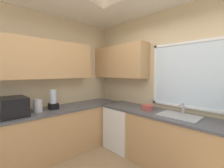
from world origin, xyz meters
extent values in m
cube|color=beige|center=(0.00, 1.63, 1.35)|extent=(3.79, 0.06, 2.70)
cube|color=beige|center=(-1.86, 0.00, 1.35)|extent=(0.06, 3.33, 2.70)
cube|color=silver|center=(0.26, 1.60, 1.52)|extent=(1.15, 0.02, 1.02)
cube|color=white|center=(0.26, 1.59, 2.05)|extent=(1.23, 0.04, 0.04)
cube|color=white|center=(0.26, 1.59, 0.99)|extent=(1.23, 0.04, 0.04)
cube|color=white|center=(-0.34, 1.59, 1.52)|extent=(0.04, 0.04, 1.10)
cube|color=tan|center=(-1.67, -0.20, 1.80)|extent=(0.32, 2.25, 0.70)
cube|color=tan|center=(-1.15, 1.44, 1.80)|extent=(1.37, 0.32, 0.70)
cone|color=silver|center=(0.00, 0.00, 2.28)|extent=(0.44, 0.44, 0.14)
cube|color=tan|center=(-1.52, 0.00, 0.43)|extent=(0.62, 2.91, 0.85)
cube|color=#4C4C51|center=(-1.52, 0.00, 0.87)|extent=(0.65, 2.94, 0.04)
cube|color=tan|center=(0.21, 1.29, 0.43)|extent=(2.85, 0.62, 0.85)
cube|color=#4C4C51|center=(0.21, 1.29, 0.87)|extent=(2.88, 0.65, 0.04)
cube|color=white|center=(-0.86, 1.26, 0.42)|extent=(0.60, 0.60, 0.85)
cube|color=black|center=(-1.52, -0.55, 1.04)|extent=(0.48, 0.36, 0.29)
cylinder|color=#B7B7BC|center=(-1.50, -0.19, 1.00)|extent=(0.15, 0.15, 0.22)
cube|color=#9EA0A5|center=(0.26, 1.29, 0.90)|extent=(0.59, 0.40, 0.02)
cylinder|color=#B7B7BC|center=(0.26, 1.45, 0.98)|extent=(0.03, 0.03, 0.18)
cylinder|color=#B7B7BC|center=(0.26, 1.35, 1.07)|extent=(0.02, 0.20, 0.02)
cylinder|color=#B74C42|center=(-0.30, 1.29, 0.94)|extent=(0.21, 0.21, 0.09)
cube|color=black|center=(-1.52, 0.08, 0.95)|extent=(0.15, 0.15, 0.11)
cylinder|color=#B2BCC6|center=(-1.52, 0.08, 1.13)|extent=(0.12, 0.12, 0.25)
camera|label=1|loc=(1.21, -1.03, 1.57)|focal=24.38mm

